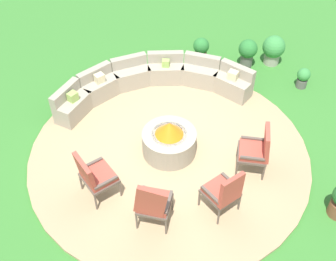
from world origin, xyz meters
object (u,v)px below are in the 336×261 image
at_px(fire_pit, 169,141).
at_px(potted_plant_5, 201,49).
at_px(potted_plant_0, 303,77).
at_px(lounge_chair_front_left, 94,175).
at_px(lounge_chair_back_right, 257,149).
at_px(curved_stone_bench, 151,82).
at_px(potted_plant_3, 273,49).
at_px(lounge_chair_front_right, 153,203).
at_px(potted_plant_2, 248,52).
at_px(lounge_chair_back_left, 224,191).

xyz_separation_m(fire_pit, potted_plant_5, (1.19, 3.10, 0.01)).
height_order(fire_pit, potted_plant_0, fire_pit).
height_order(lounge_chair_front_left, lounge_chair_back_right, lounge_chair_front_left).
bearing_deg(lounge_chair_front_left, potted_plant_5, 117.64).
bearing_deg(fire_pit, curved_stone_bench, 95.18).
bearing_deg(curved_stone_bench, potted_plant_3, 15.56).
bearing_deg(potted_plant_0, lounge_chair_front_right, -138.53).
bearing_deg(potted_plant_5, potted_plant_3, -9.21).
xyz_separation_m(curved_stone_bench, potted_plant_5, (1.36, 1.16, 0.02)).
height_order(potted_plant_3, potted_plant_5, potted_plant_3).
relative_size(curved_stone_bench, lounge_chair_back_right, 4.40).
relative_size(lounge_chair_front_left, lounge_chair_back_right, 1.02).
xyz_separation_m(fire_pit, potted_plant_2, (2.29, 2.75, 0.06)).
bearing_deg(lounge_chair_front_right, potted_plant_0, 60.93).
bearing_deg(curved_stone_bench, lounge_chair_front_right, -94.66).
xyz_separation_m(fire_pit, lounge_chair_back_left, (0.74, -1.51, 0.23)).
xyz_separation_m(lounge_chair_front_right, lounge_chair_back_left, (1.21, 0.12, -0.03)).
distance_m(potted_plant_0, potted_plant_3, 1.12).
bearing_deg(fire_pit, lounge_chair_front_right, -105.98).
height_order(lounge_chair_front_left, potted_plant_3, lounge_chair_front_left).
xyz_separation_m(lounge_chair_front_right, potted_plant_3, (3.43, 4.43, -0.21)).
relative_size(fire_pit, lounge_chair_back_right, 1.05).
relative_size(lounge_chair_front_right, lounge_chair_back_left, 1.13).
bearing_deg(lounge_chair_back_right, lounge_chair_back_left, 153.26).
relative_size(curved_stone_bench, lounge_chair_front_left, 4.31).
bearing_deg(lounge_chair_back_left, fire_pit, 85.32).
height_order(potted_plant_2, potted_plant_3, potted_plant_3).
height_order(lounge_chair_front_right, potted_plant_0, lounge_chair_front_right).
xyz_separation_m(curved_stone_bench, lounge_chair_back_right, (1.73, -2.56, 0.25)).
bearing_deg(potted_plant_2, lounge_chair_back_left, -109.93).
bearing_deg(lounge_chair_front_right, lounge_chair_front_left, 162.27).
height_order(lounge_chair_front_right, potted_plant_2, lounge_chair_front_right).
bearing_deg(curved_stone_bench, potted_plant_2, 18.40).
bearing_deg(potted_plant_0, potted_plant_2, 138.31).
distance_m(curved_stone_bench, lounge_chair_front_left, 3.11).
bearing_deg(lounge_chair_back_right, potted_plant_5, 21.95).
height_order(fire_pit, potted_plant_2, fire_pit).
height_order(curved_stone_bench, potted_plant_3, curved_stone_bench).
bearing_deg(potted_plant_3, lounge_chair_back_right, -112.17).
xyz_separation_m(curved_stone_bench, potted_plant_0, (3.56, -0.16, -0.07)).
bearing_deg(potted_plant_5, lounge_chair_back_left, -95.50).
relative_size(fire_pit, potted_plant_3, 1.40).
xyz_separation_m(curved_stone_bench, lounge_chair_back_left, (0.92, -3.44, 0.24)).
xyz_separation_m(lounge_chair_front_left, lounge_chair_back_right, (2.98, 0.27, -0.00)).
bearing_deg(fire_pit, potted_plant_2, 50.30).
xyz_separation_m(lounge_chair_back_left, lounge_chair_back_right, (0.82, 0.88, 0.01)).
xyz_separation_m(lounge_chair_back_right, potted_plant_3, (1.40, 3.44, -0.18)).
bearing_deg(lounge_chair_back_right, lounge_chair_front_left, 111.39).
distance_m(lounge_chair_back_left, potted_plant_5, 4.63).
height_order(potted_plant_0, potted_plant_3, potted_plant_3).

